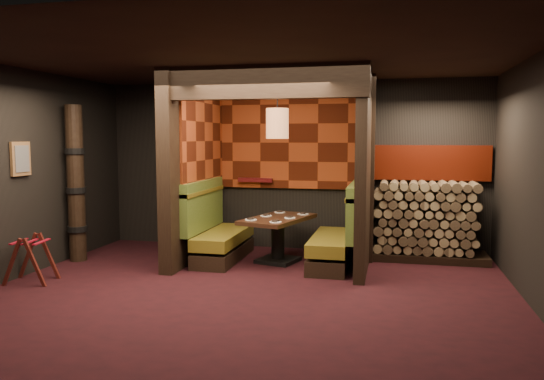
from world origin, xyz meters
The scene contains 23 objects.
floor centered at (0.00, 0.00, -0.01)m, with size 6.50×5.50×0.02m, color black.
ceiling centered at (0.00, 0.00, 2.86)m, with size 6.50×5.50×0.02m, color black.
wall_back centered at (0.00, 2.76, 1.43)m, with size 6.50×0.02×2.85m, color black.
wall_front centered at (0.00, -2.76, 1.43)m, with size 6.50×0.02×2.85m, color black.
wall_left centered at (-3.26, 0.00, 1.43)m, with size 0.02×5.50×2.85m, color black.
wall_right centered at (3.26, 0.00, 1.43)m, with size 0.02×5.50×2.85m, color black.
partition_left centered at (-1.35, 1.65, 1.43)m, with size 0.20×2.20×2.85m, color black.
partition_right centered at (1.30, 1.70, 1.43)m, with size 0.15×2.10×2.85m, color black.
header_beam centered at (-0.02, 0.70, 2.63)m, with size 2.85×0.18×0.44m, color black.
tapa_back_panel centered at (-0.02, 2.71, 1.82)m, with size 2.40×0.06×1.55m, color #923615.
tapa_side_panel centered at (-1.23, 1.82, 1.85)m, with size 0.04×1.85×1.45m, color #923615.
lacquer_shelf centered at (-0.60, 2.65, 1.18)m, with size 0.60×0.12×0.07m, color #520E11.
booth_bench_left centered at (-0.96, 1.65, 0.40)m, with size 0.68×1.60×1.14m.
booth_bench_right centered at (0.93, 1.65, 0.40)m, with size 0.68×1.60×1.14m.
dining_table centered at (0.01, 1.68, 0.46)m, with size 1.06×1.47×0.70m.
place_settings centered at (0.01, 1.68, 0.71)m, with size 0.83×1.16×0.03m.
pendant_lamp centered at (0.01, 1.63, 2.11)m, with size 0.34×0.34×0.96m.
framed_picture centered at (-3.22, 0.10, 1.62)m, with size 0.05×0.36×0.46m.
luggage_rack centered at (-2.94, -0.15, 0.33)m, with size 0.67×0.52×0.67m.
totem_column centered at (-3.05, 1.10, 1.19)m, with size 0.31×0.31×2.40m.
firewood_stack centered at (2.29, 2.35, 0.61)m, with size 1.73×0.70×1.22m.
mosaic_header centered at (2.29, 2.68, 1.50)m, with size 1.83×0.10×0.56m, color maroon.
bay_front_post centered at (1.39, 1.96, 1.43)m, with size 0.08×0.08×2.85m, color black.
Camera 1 is at (1.70, -6.13, 1.91)m, focal length 35.00 mm.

